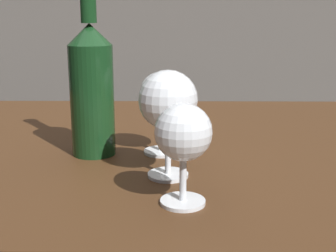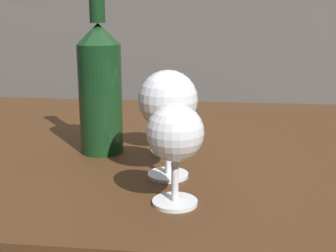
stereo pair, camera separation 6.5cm
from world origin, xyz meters
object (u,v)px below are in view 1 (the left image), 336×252
at_px(wine_glass_merlot, 168,102).
at_px(wine_glass_rose, 161,97).
at_px(wine_bottle, 92,86).
at_px(wine_glass_port, 183,136).

distance_m(wine_glass_merlot, wine_glass_rose, 0.12).
bearing_deg(wine_glass_merlot, wine_bottle, 139.51).
height_order(wine_glass_merlot, wine_glass_rose, wine_glass_merlot).
bearing_deg(wine_glass_rose, wine_glass_port, -81.21).
relative_size(wine_glass_rose, wine_bottle, 0.46).
xyz_separation_m(wine_glass_port, wine_bottle, (-0.15, 0.21, 0.03)).
distance_m(wine_glass_port, wine_bottle, 0.26).
bearing_deg(wine_bottle, wine_glass_merlot, -40.49).
height_order(wine_glass_port, wine_glass_merlot, wine_glass_merlot).
relative_size(wine_glass_port, wine_glass_merlot, 0.82).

